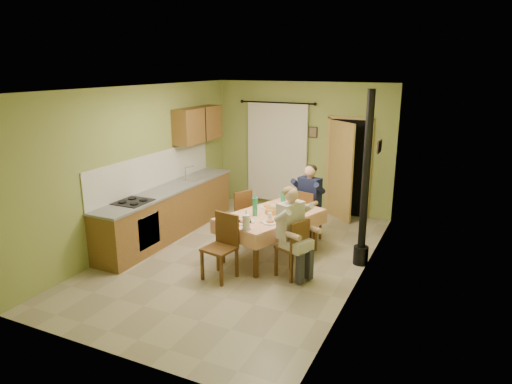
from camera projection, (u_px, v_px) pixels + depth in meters
The scene contains 17 objects.
floor at pixel (240, 257), 7.71m from camera, with size 4.00×6.00×0.01m, color tan.
room_shell at pixel (239, 151), 7.22m from camera, with size 4.04×6.04×2.82m.
kitchen_run at pixel (169, 210), 8.63m from camera, with size 0.64×3.64×1.56m.
upper_cabinets at pixel (198, 124), 9.41m from camera, with size 0.35×1.40×0.70m, color brown.
curtain at pixel (277, 152), 10.13m from camera, with size 1.70×0.07×2.22m.
doorway at pixel (344, 169), 9.50m from camera, with size 0.96×0.58×2.15m.
dining_table at pixel (270, 235), 7.64m from camera, with size 1.56×1.98×0.76m.
tableware at pixel (267, 212), 7.43m from camera, with size 0.69×1.60×0.33m.
chair_far at pixel (307, 225), 8.39m from camera, with size 0.48×0.48×0.96m.
chair_near at pixel (220, 260), 6.89m from camera, with size 0.50×0.50×0.99m.
chair_right at pixel (292, 259), 6.93m from camera, with size 0.50×0.50×0.93m.
chair_left at pixel (248, 227), 8.30m from camera, with size 0.52×0.52×0.93m.
man_far at pixel (309, 194), 8.24m from camera, with size 0.63×0.54×1.39m.
man_right at pixel (292, 222), 6.78m from camera, with size 0.60×0.65×1.39m.
stove_flue at pixel (364, 204), 7.18m from camera, with size 0.24×0.24×2.80m.
picture_back at pixel (313, 132), 9.73m from camera, with size 0.19×0.03×0.23m, color black.
picture_right at pixel (380, 146), 7.45m from camera, with size 0.03×0.31×0.21m, color brown.
Camera 1 is at (3.27, -6.34, 3.14)m, focal length 32.00 mm.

